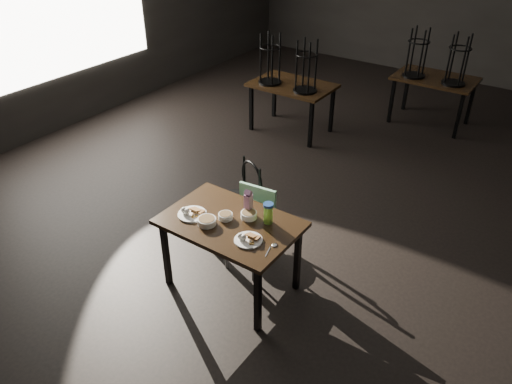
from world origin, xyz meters
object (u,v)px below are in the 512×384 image
Objects in this scene: main_table at (230,229)px; bentwood_chair at (243,194)px; school_chair at (252,221)px; juice_carton at (248,203)px; water_bottle at (268,213)px.

bentwood_chair is at bearing 118.33° from main_table.
bentwood_chair is 0.46m from school_chair.
juice_carton is 1.24× the size of water_bottle.
bentwood_chair is at bearing 131.00° from school_chair.
water_bottle is at bearing 31.97° from main_table.
water_bottle is 0.92m from bentwood_chair.
school_chair is at bearing -18.76° from bentwood_chair.
school_chair is at bearing 96.26° from main_table.
main_table is 1.37× the size of bentwood_chair.
main_table is 0.82m from bentwood_chair.
school_chair is at bearing 146.16° from water_bottle.
school_chair is (-0.33, 0.22, -0.35)m from water_bottle.
main_table is 1.43× the size of school_chair.
juice_carton is at bearing -69.25° from school_chair.
juice_carton is at bearing -25.36° from bentwood_chair.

